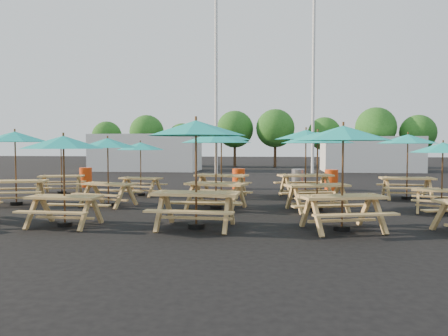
# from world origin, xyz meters

# --- Properties ---
(ground) EXTENTS (120.00, 120.00, 0.00)m
(ground) POSITION_xyz_m (0.00, 0.00, 0.00)
(ground) COLOR black
(ground) RESTS_ON ground
(picnic_unit_1) EXTENTS (2.74, 2.74, 2.43)m
(picnic_unit_1) POSITION_xyz_m (-6.52, -1.50, 2.11)
(picnic_unit_1) COLOR tan
(picnic_unit_1) RESTS_ON ground
(picnic_unit_2) EXTENTS (2.49, 2.49, 2.20)m
(picnic_unit_2) POSITION_xyz_m (-6.69, 1.90, 1.90)
(picnic_unit_2) COLOR tan
(picnic_unit_2) RESTS_ON ground
(picnic_unit_3) EXTENTS (2.10, 2.10, 2.21)m
(picnic_unit_3) POSITION_xyz_m (-3.13, -4.90, 1.91)
(picnic_unit_3) COLOR tan
(picnic_unit_3) RESTS_ON ground
(picnic_unit_4) EXTENTS (2.49, 2.49, 2.21)m
(picnic_unit_4) POSITION_xyz_m (-3.42, -1.37, 1.91)
(picnic_unit_4) COLOR tan
(picnic_unit_4) RESTS_ON ground
(picnic_unit_5) EXTENTS (2.28, 2.28, 2.09)m
(picnic_unit_5) POSITION_xyz_m (-3.28, 1.60, 1.81)
(picnic_unit_5) COLOR tan
(picnic_unit_5) RESTS_ON ground
(picnic_unit_6) EXTENTS (2.44, 2.44, 2.56)m
(picnic_unit_6) POSITION_xyz_m (0.08, -4.78, 2.22)
(picnic_unit_6) COLOR tan
(picnic_unit_6) RESTS_ON ground
(picnic_unit_7) EXTENTS (2.68, 2.68, 2.39)m
(picnic_unit_7) POSITION_xyz_m (0.11, -1.57, 2.07)
(picnic_unit_7) COLOR tan
(picnic_unit_7) RESTS_ON ground
(picnic_unit_8) EXTENTS (2.71, 2.71, 2.53)m
(picnic_unit_8) POSITION_xyz_m (-0.11, 1.56, 2.19)
(picnic_unit_8) COLOR tan
(picnic_unit_8) RESTS_ON ground
(picnic_unit_9) EXTENTS (2.75, 2.75, 2.43)m
(picnic_unit_9) POSITION_xyz_m (3.46, -4.66, 2.10)
(picnic_unit_9) COLOR tan
(picnic_unit_9) RESTS_ON ground
(picnic_unit_10) EXTENTS (2.73, 2.73, 2.37)m
(picnic_unit_10) POSITION_xyz_m (3.17, -1.64, 2.06)
(picnic_unit_10) COLOR tan
(picnic_unit_10) RESTS_ON ground
(picnic_unit_11) EXTENTS (2.91, 2.91, 2.56)m
(picnic_unit_11) POSITION_xyz_m (3.06, 1.81, 2.22)
(picnic_unit_11) COLOR tan
(picnic_unit_11) RESTS_ON ground
(picnic_unit_13) EXTENTS (2.35, 2.35, 2.06)m
(picnic_unit_13) POSITION_xyz_m (6.71, -1.67, 1.78)
(picnic_unit_13) COLOR tan
(picnic_unit_13) RESTS_ON ground
(picnic_unit_14) EXTENTS (2.26, 2.26, 2.38)m
(picnic_unit_14) POSITION_xyz_m (6.68, 1.59, 2.06)
(picnic_unit_14) COLOR tan
(picnic_unit_14) RESTS_ON ground
(waste_bin_0) EXTENTS (0.57, 0.57, 0.91)m
(waste_bin_0) POSITION_xyz_m (-6.91, 4.66, 0.45)
(waste_bin_0) COLOR #EA410D
(waste_bin_0) RESTS_ON ground
(waste_bin_1) EXTENTS (0.57, 0.57, 0.91)m
(waste_bin_1) POSITION_xyz_m (0.30, 4.59, 0.45)
(waste_bin_1) COLOR #EA410D
(waste_bin_1) RESTS_ON ground
(waste_bin_2) EXTENTS (0.57, 0.57, 0.91)m
(waste_bin_2) POSITION_xyz_m (2.93, 4.61, 0.45)
(waste_bin_2) COLOR gray
(waste_bin_2) RESTS_ON ground
(waste_bin_3) EXTENTS (0.57, 0.57, 0.91)m
(waste_bin_3) POSITION_xyz_m (4.34, 4.31, 0.45)
(waste_bin_3) COLOR #EA410D
(waste_bin_3) RESTS_ON ground
(mast_0) EXTENTS (0.20, 0.20, 12.00)m
(mast_0) POSITION_xyz_m (-2.00, 14.00, 6.00)
(mast_0) COLOR silver
(mast_0) RESTS_ON ground
(mast_1) EXTENTS (0.20, 0.20, 12.00)m
(mast_1) POSITION_xyz_m (4.50, 16.00, 6.00)
(mast_1) COLOR silver
(mast_1) RESTS_ON ground
(event_tent_0) EXTENTS (8.00, 4.00, 2.80)m
(event_tent_0) POSITION_xyz_m (-8.00, 18.00, 1.40)
(event_tent_0) COLOR silver
(event_tent_0) RESTS_ON ground
(event_tent_1) EXTENTS (7.00, 4.00, 2.60)m
(event_tent_1) POSITION_xyz_m (9.00, 19.00, 1.30)
(event_tent_1) COLOR silver
(event_tent_1) RESTS_ON ground
(tree_0) EXTENTS (2.80, 2.80, 4.24)m
(tree_0) POSITION_xyz_m (-14.07, 25.25, 2.83)
(tree_0) COLOR #382314
(tree_0) RESTS_ON ground
(tree_1) EXTENTS (3.11, 3.11, 4.72)m
(tree_1) POSITION_xyz_m (-9.74, 23.90, 3.15)
(tree_1) COLOR #382314
(tree_1) RESTS_ON ground
(tree_2) EXTENTS (2.59, 2.59, 3.93)m
(tree_2) POSITION_xyz_m (-6.39, 23.65, 2.62)
(tree_2) COLOR #382314
(tree_2) RESTS_ON ground
(tree_3) EXTENTS (3.36, 3.36, 5.09)m
(tree_3) POSITION_xyz_m (-1.75, 24.72, 3.41)
(tree_3) COLOR #382314
(tree_3) RESTS_ON ground
(tree_4) EXTENTS (3.41, 3.41, 5.17)m
(tree_4) POSITION_xyz_m (1.90, 24.26, 3.46)
(tree_4) COLOR #382314
(tree_4) RESTS_ON ground
(tree_5) EXTENTS (2.94, 2.94, 4.45)m
(tree_5) POSITION_xyz_m (6.22, 24.67, 2.97)
(tree_5) COLOR #382314
(tree_5) RESTS_ON ground
(tree_6) EXTENTS (3.38, 3.38, 5.13)m
(tree_6) POSITION_xyz_m (10.23, 22.90, 3.43)
(tree_6) COLOR #382314
(tree_6) RESTS_ON ground
(tree_7) EXTENTS (2.95, 2.95, 4.48)m
(tree_7) POSITION_xyz_m (13.63, 22.92, 2.99)
(tree_7) COLOR #382314
(tree_7) RESTS_ON ground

